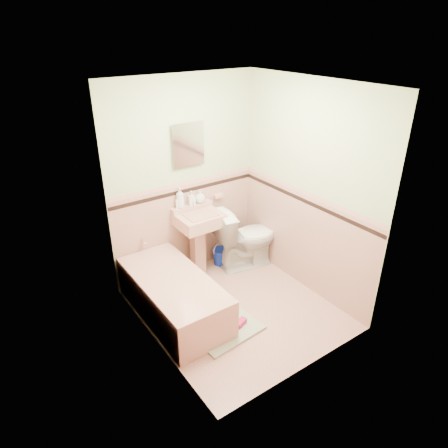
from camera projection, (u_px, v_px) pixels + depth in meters
floor at (236, 308)px, 4.71m from camera, size 2.20×2.20×0.00m
ceiling at (240, 84)px, 3.59m from camera, size 2.20×2.20×0.00m
wall_back at (185, 180)px, 4.96m from camera, size 2.50×0.00×2.50m
wall_front at (317, 257)px, 3.34m from camera, size 2.50×0.00×2.50m
wall_left at (149, 238)px, 3.64m from camera, size 0.00×2.50×2.50m
wall_right at (307, 191)px, 4.66m from camera, size 0.00×2.50×2.50m
wainscot_back at (187, 228)px, 5.24m from camera, size 2.00×0.00×2.00m
wainscot_front at (309, 318)px, 3.64m from camera, size 2.00×0.00×2.00m
wainscot_left at (155, 296)px, 3.94m from camera, size 0.00×2.20×2.20m
wainscot_right at (302, 240)px, 4.94m from camera, size 0.00×2.20×2.20m
accent_back at (186, 191)px, 5.00m from camera, size 2.00×0.00×2.00m
accent_front at (314, 269)px, 3.41m from camera, size 2.00×0.00×2.00m
accent_left at (152, 250)px, 3.71m from camera, size 0.00×2.20×2.20m
accent_right at (305, 201)px, 4.71m from camera, size 0.00×2.20×2.20m
cap_back at (185, 183)px, 4.96m from camera, size 2.00×0.00×2.00m
cap_front at (315, 259)px, 3.37m from camera, size 2.00×0.00×2.00m
cap_left at (151, 240)px, 3.66m from camera, size 0.00×2.20×2.20m
cap_right at (306, 193)px, 4.66m from camera, size 0.00×2.20×2.20m
bathtub at (174, 297)px, 4.53m from camera, size 0.70×1.50×0.45m
tub_faucet at (143, 240)px, 4.88m from camera, size 0.04×0.12×0.04m
sink at (200, 245)px, 5.17m from camera, size 0.56×0.48×0.87m
sink_faucet at (193, 205)px, 5.04m from camera, size 0.02×0.02×0.10m
medicine_cabinet at (188, 144)px, 4.76m from camera, size 0.36×0.04×0.45m
soap_dish at (218, 196)px, 5.30m from camera, size 0.12×0.07×0.04m
soap_bottle_left at (180, 198)px, 4.94m from camera, size 0.12×0.12×0.27m
soap_bottle_mid at (191, 198)px, 5.04m from camera, size 0.10×0.10×0.18m
soap_bottle_right at (200, 196)px, 5.11m from camera, size 0.16×0.16×0.17m
tube at (177, 204)px, 4.95m from camera, size 0.04×0.04×0.12m
toilet at (247, 237)px, 5.38m from camera, size 0.90×0.62×0.85m
bucket at (221, 256)px, 5.54m from camera, size 0.25×0.25×0.23m
bath_mat at (227, 330)px, 4.35m from camera, size 0.76×0.54×0.03m
shoe at (241, 323)px, 4.40m from camera, size 0.16×0.12×0.06m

